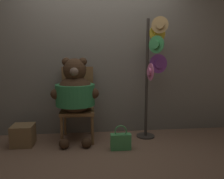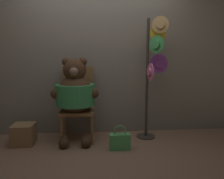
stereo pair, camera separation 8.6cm
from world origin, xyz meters
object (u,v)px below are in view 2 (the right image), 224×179
object	(u,v)px
hat_display_rack	(153,66)
handbag_on_ground	(120,141)
chair	(78,102)
teddy_bear	(75,92)

from	to	relation	value
hat_display_rack	handbag_on_ground	bearing A→B (deg)	-142.82
chair	hat_display_rack	world-z (taller)	hat_display_rack
hat_display_rack	chair	bearing A→B (deg)	173.85
teddy_bear	hat_display_rack	bearing A→B (deg)	3.08
chair	handbag_on_ground	bearing A→B (deg)	-42.25
teddy_bear	handbag_on_ground	size ratio (longest dim) A/B	3.65
chair	hat_display_rack	xyz separation A→B (m)	(1.12, -0.12, 0.54)
chair	handbag_on_ground	world-z (taller)	chair
chair	handbag_on_ground	distance (m)	0.90
teddy_bear	handbag_on_ground	xyz separation A→B (m)	(0.61, -0.35, -0.62)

